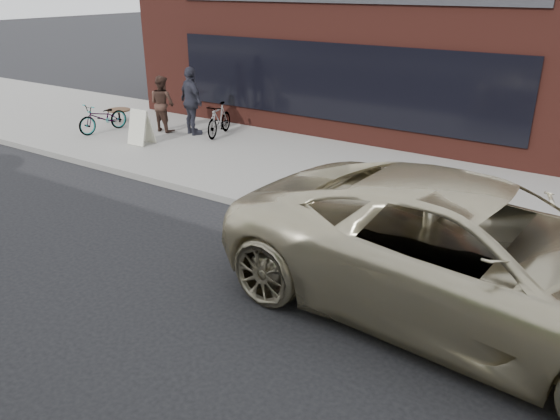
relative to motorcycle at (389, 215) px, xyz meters
The scene contains 11 objects.
ground 4.36m from the motorcycle, 115.36° to the right, with size 120.00×120.00×0.00m, color black.
near_sidewalk 3.65m from the motorcycle, 120.75° to the left, with size 44.00×6.00×0.15m, color gray.
storefront 10.92m from the motorcycle, 110.87° to the left, with size 14.00×10.07×4.50m.
motorcycle is the anchor object (origin of this frame).
minivan 2.14m from the motorcycle, 37.58° to the right, with size 3.03×6.56×1.82m, color beige.
bicycle_front 9.93m from the motorcycle, 167.04° to the left, with size 0.55×1.57×0.83m, color gray.
bicycle_rear 7.62m from the motorcycle, 150.64° to the left, with size 0.42×1.50×0.90m, color gray.
sandwich_sign 8.08m from the motorcycle, 166.07° to the left, with size 0.58×0.53×0.91m.
cafe_table 10.73m from the motorcycle, 162.28° to the left, with size 0.69×0.69×0.40m.
cafe_patron_left 8.94m from the motorcycle, 158.56° to the left, with size 0.76×0.60×1.57m, color #422C23.
cafe_patron_right 8.12m from the motorcycle, 154.99° to the left, with size 1.10×0.46×1.87m, color #2F303C.
Camera 1 is at (4.87, -3.90, 4.14)m, focal length 35.00 mm.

